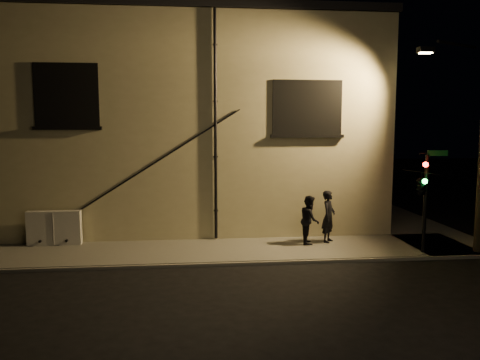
{
  "coord_description": "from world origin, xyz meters",
  "views": [
    {
      "loc": [
        -2.65,
        -14.12,
        4.32
      ],
      "look_at": [
        -1.02,
        1.8,
        2.46
      ],
      "focal_mm": 35.0,
      "sensor_mm": 36.0,
      "label": 1
    }
  ],
  "objects": [
    {
      "name": "pedestrian_a",
      "position": [
        2.24,
        2.12,
        1.06
      ],
      "size": [
        0.76,
        0.82,
        1.88
      ],
      "primitive_type": "imported",
      "rotation": [
        0.0,
        0.0,
        0.97
      ],
      "color": "black",
      "rests_on": "sidewalk"
    },
    {
      "name": "utility_cabinet",
      "position": [
        -7.54,
        2.7,
        0.73
      ],
      "size": [
        1.85,
        0.31,
        1.22
      ],
      "primitive_type": "cube",
      "color": "beige",
      "rests_on": "sidewalk"
    },
    {
      "name": "traffic_signal",
      "position": [
        4.79,
        0.3,
        2.41
      ],
      "size": [
        1.32,
        2.01,
        3.4
      ],
      "color": "black",
      "rests_on": "sidewalk"
    },
    {
      "name": "ground",
      "position": [
        0.0,
        0.0,
        0.0
      ],
      "size": [
        90.0,
        90.0,
        0.0
      ],
      "primitive_type": "plane",
      "color": "black"
    },
    {
      "name": "pedestrian_b",
      "position": [
        1.5,
        1.95,
        0.99
      ],
      "size": [
        0.81,
        0.96,
        1.73
      ],
      "primitive_type": "imported",
      "rotation": [
        0.0,
        0.0,
        1.37
      ],
      "color": "black",
      "rests_on": "sidewalk"
    },
    {
      "name": "sidewalk",
      "position": [
        1.22,
        4.39,
        0.06
      ],
      "size": [
        21.0,
        16.0,
        0.12
      ],
      "color": "#5E5C54",
      "rests_on": "ground"
    },
    {
      "name": "building",
      "position": [
        -3.0,
        8.99,
        4.4
      ],
      "size": [
        16.2,
        12.23,
        8.8
      ],
      "color": "tan",
      "rests_on": "ground"
    }
  ]
}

